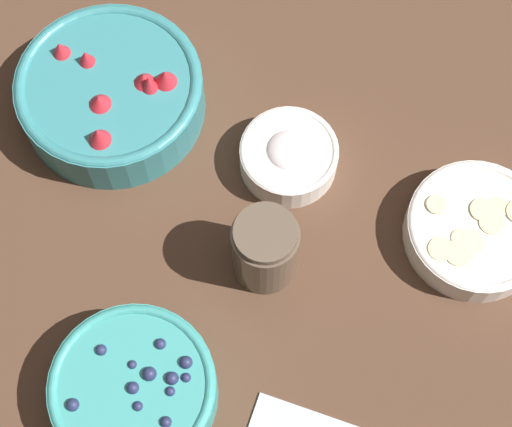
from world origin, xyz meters
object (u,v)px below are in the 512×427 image
Objects in this scene: bowl_bananas at (476,229)px; bowl_cream at (289,155)px; bowl_blueberries at (134,389)px; bowl_strawberries at (111,92)px; jar_chocolate at (267,247)px.

bowl_cream is (-0.23, -0.08, 0.00)m from bowl_bananas.
bowl_strawberries is at bearing 140.02° from bowl_blueberries.
bowl_strawberries is 0.24m from bowl_cream.
bowl_strawberries is 2.18× the size of jar_chocolate.
bowl_strawberries is 0.38m from bowl_blueberries.
bowl_strawberries reaches higher than bowl_blueberries.
bowl_bananas is at bearing 20.63° from bowl_strawberries.
jar_chocolate is at bearing -59.49° from bowl_cream.
jar_chocolate reaches higher than bowl_strawberries.
bowl_cream is at bearing -161.29° from bowl_bananas.
bowl_bananas is at bearing 18.71° from bowl_cream.
bowl_blueberries is 1.08× the size of bowl_bananas.
bowl_cream is at bearing 101.61° from bowl_blueberries.
jar_chocolate is at bearing -130.20° from bowl_bananas.
bowl_blueberries is 0.44m from bowl_bananas.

